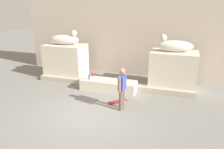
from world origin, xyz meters
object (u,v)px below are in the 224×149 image
Objects in this scene: skateboard at (118,101)px; bottle_red at (93,75)px; bottle_blue at (89,77)px; skater at (122,87)px; statue_reclining_left at (65,39)px; statue_reclining_right at (174,46)px.

bottle_red is at bearing -82.63° from skateboard.
skateboard is at bearing -30.55° from bottle_blue.
skater is 6.57× the size of bottle_red.
skater is (3.89, -2.81, -1.17)m from statue_reclining_left.
statue_reclining_right is 4.06m from bottle_red.
bottle_blue reaches higher than skateboard.
statue_reclining_right is at bearing 13.47° from bottle_red.
skateboard is 2.04m from bottle_blue.
skater is at bearing -43.94° from bottle_red.
statue_reclining_right is 6.51× the size of bottle_red.
skateboard is at bearing -138.96° from skater.
bottle_red is (0.00, 0.43, -0.01)m from bottle_blue.
skater is at bearing -40.90° from statue_reclining_left.
bottle_blue is at bearing 12.67° from statue_reclining_right.
bottle_blue is 1.06× the size of bottle_red.
statue_reclining_left is 6.10× the size of bottle_blue.
statue_reclining_left is at bearing -116.55° from skater.
bottle_blue is at bearing -39.90° from statue_reclining_left.
statue_reclining_right reaches higher than bottle_blue.
statue_reclining_right is 2.28× the size of skateboard.
statue_reclining_left is at bearing -75.29° from skateboard.
bottle_red is at bearing -124.64° from skater.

